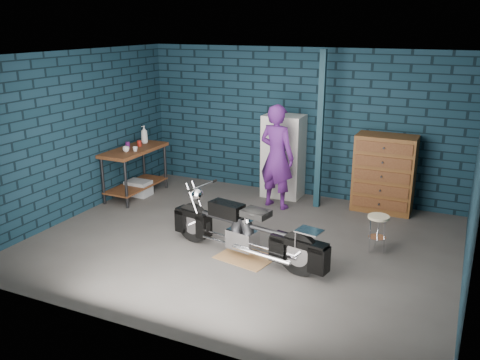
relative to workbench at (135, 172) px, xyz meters
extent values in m
plane|color=#4B4846|center=(2.68, -1.09, -0.46)|extent=(6.00, 6.00, 0.00)
cube|color=#0E2531|center=(2.68, 1.41, 0.90)|extent=(6.00, 0.02, 2.70)
cube|color=#0E2531|center=(-0.32, -1.09, 0.90)|extent=(0.02, 5.00, 2.70)
cube|color=#0E2531|center=(5.68, -1.09, 0.90)|extent=(0.02, 5.00, 2.70)
cube|color=silver|center=(2.68, -1.09, 2.25)|extent=(6.00, 5.00, 0.02)
cube|color=#112B36|center=(3.23, 0.86, 0.90)|extent=(0.10, 0.10, 2.70)
cube|color=brown|center=(0.00, 0.00, 0.00)|extent=(0.60, 1.40, 0.91)
cube|color=#905F3F|center=(2.93, -1.54, -0.45)|extent=(0.84, 0.69, 0.01)
imported|color=#531E70|center=(2.58, 0.55, 0.45)|extent=(0.75, 0.58, 1.81)
cube|color=#93969B|center=(0.02, 0.04, -0.32)|extent=(0.45, 0.32, 0.28)
cube|color=silver|center=(2.48, 1.14, 0.31)|extent=(0.71, 0.51, 1.52)
cube|color=brown|center=(4.30, 1.14, 0.20)|extent=(0.99, 0.55, 1.32)
imported|color=beige|center=(0.03, -0.27, 0.50)|extent=(0.13, 0.13, 0.09)
imported|color=beige|center=(0.15, -0.17, 0.50)|extent=(0.11, 0.11, 0.08)
cylinder|color=#661B6E|center=(-0.13, -0.01, 0.51)|extent=(0.10, 0.10, 0.11)
cylinder|color=#A72016|center=(-0.01, 0.19, 0.51)|extent=(0.08, 0.08, 0.11)
imported|color=#93969B|center=(-0.07, 0.45, 0.62)|extent=(0.15, 0.15, 0.33)
camera|label=1|loc=(5.55, -7.36, 2.67)|focal=38.00mm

